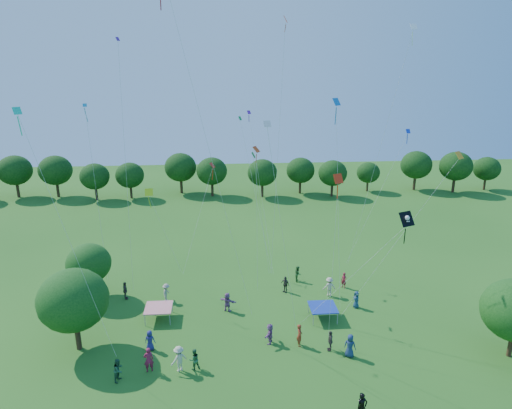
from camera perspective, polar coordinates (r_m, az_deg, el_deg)
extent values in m
cylinder|color=#422B19|center=(37.53, -21.35, -15.21)|extent=(0.39, 0.39, 1.91)
ellipsoid|color=#1B5017|center=(36.04, -21.88, -11.02)|extent=(5.04, 5.04, 4.53)
cylinder|color=#422B19|center=(44.64, -19.86, -9.85)|extent=(0.34, 0.34, 1.66)
ellipsoid|color=#1B5017|center=(43.61, -20.19, -6.91)|extent=(3.93, 3.93, 3.54)
cylinder|color=#422B19|center=(39.08, 29.19, -15.18)|extent=(0.34, 0.34, 1.65)
cylinder|color=#422B19|center=(82.06, -27.61, 1.56)|extent=(0.45, 0.45, 2.17)
ellipsoid|color=#153E11|center=(81.35, -27.92, 3.80)|extent=(5.22, 5.22, 4.70)
cylinder|color=#422B19|center=(79.48, -23.52, 1.64)|extent=(0.44, 0.44, 2.15)
ellipsoid|color=#153E11|center=(78.76, -23.80, 3.94)|extent=(5.17, 5.17, 4.65)
cylinder|color=#422B19|center=(75.49, -19.31, 1.24)|extent=(0.38, 0.38, 1.87)
ellipsoid|color=#153E11|center=(74.81, -19.52, 3.33)|extent=(4.48, 4.48, 4.03)
cylinder|color=#422B19|center=(74.91, -15.34, 1.47)|extent=(0.38, 0.38, 1.84)
ellipsoid|color=#153E11|center=(74.23, -15.50, 3.55)|extent=(4.42, 4.42, 3.98)
cylinder|color=#422B19|center=(76.11, -9.31, 2.22)|extent=(0.44, 0.44, 2.14)
ellipsoid|color=#153E11|center=(75.36, -9.42, 4.61)|extent=(5.14, 5.14, 4.63)
cylinder|color=#422B19|center=(73.77, -5.48, 1.84)|extent=(0.42, 0.42, 2.03)
ellipsoid|color=#153E11|center=(73.03, -5.54, 4.18)|extent=(4.86, 4.86, 4.37)
cylinder|color=#422B19|center=(73.00, 0.79, 1.73)|extent=(0.40, 0.40, 1.96)
ellipsoid|color=#153E11|center=(72.27, 0.80, 4.01)|extent=(4.71, 4.71, 4.24)
cylinder|color=#422B19|center=(75.32, 5.52, 2.12)|extent=(0.39, 0.39, 1.91)
ellipsoid|color=#153E11|center=(74.62, 5.58, 4.28)|extent=(4.59, 4.59, 4.13)
cylinder|color=#422B19|center=(74.26, 9.46, 1.74)|extent=(0.39, 0.39, 1.89)
ellipsoid|color=#153E11|center=(73.56, 9.56, 3.89)|extent=(4.54, 4.54, 4.08)
cylinder|color=#422B19|center=(78.49, 13.74, 2.19)|extent=(0.33, 0.33, 1.58)
ellipsoid|color=#153E11|center=(77.93, 13.86, 3.90)|extent=(3.80, 3.80, 3.42)
cylinder|color=#422B19|center=(81.57, 19.18, 2.48)|extent=(0.44, 0.44, 2.13)
ellipsoid|color=#153E11|center=(80.87, 19.40, 4.70)|extent=(5.12, 5.12, 4.61)
cylinder|color=#422B19|center=(82.37, 23.44, 2.16)|extent=(0.45, 0.45, 2.18)
ellipsoid|color=#153E11|center=(81.66, 23.71, 4.41)|extent=(5.24, 5.24, 4.72)
cylinder|color=#422B19|center=(86.27, 26.66, 2.25)|extent=(0.37, 0.37, 1.81)
ellipsoid|color=#153E11|center=(85.69, 26.90, 4.02)|extent=(4.35, 4.35, 3.91)
cube|color=red|center=(39.46, -12.09, -12.50)|extent=(2.20, 2.20, 0.08)
cylinder|color=#999999|center=(39.00, -13.72, -13.84)|extent=(0.05, 0.05, 1.10)
cylinder|color=#999999|center=(38.73, -10.71, -13.87)|extent=(0.05, 0.05, 1.10)
cylinder|color=#999999|center=(40.71, -13.30, -12.41)|extent=(0.05, 0.05, 1.10)
cylinder|color=#999999|center=(40.45, -10.43, -12.42)|extent=(0.05, 0.05, 1.10)
cube|color=#17329B|center=(39.10, 8.37, -12.57)|extent=(2.20, 2.20, 0.08)
cylinder|color=#999999|center=(38.31, 7.17, -14.06)|extent=(0.05, 0.05, 1.10)
cylinder|color=#999999|center=(38.74, 10.15, -13.83)|extent=(0.05, 0.05, 1.10)
cylinder|color=#999999|center=(40.00, 6.58, -12.59)|extent=(0.05, 0.05, 1.10)
cylinder|color=#999999|center=(40.41, 9.43, -12.40)|extent=(0.05, 0.05, 1.10)
imported|color=black|center=(30.12, 13.11, -23.43)|extent=(0.77, 0.60, 1.82)
imported|color=navy|center=(41.35, 12.41, -11.52)|extent=(0.60, 0.83, 1.52)
imported|color=maroon|center=(35.68, 5.46, -15.93)|extent=(0.44, 0.67, 1.77)
imported|color=#2B6436|center=(33.55, -7.74, -18.62)|extent=(0.87, 0.69, 1.55)
imported|color=#BFBD98|center=(33.44, -9.60, -18.49)|extent=(1.33, 1.17, 1.90)
imported|color=#453B37|center=(43.33, -16.03, -10.31)|extent=(0.76, 1.07, 1.66)
imported|color=#89528D|center=(39.94, -3.60, -12.07)|extent=(1.65, 1.28, 1.69)
imported|color=navy|center=(35.04, 11.67, -16.91)|extent=(0.99, 0.85, 1.77)
imported|color=maroon|center=(44.48, 10.93, -9.29)|extent=(0.65, 0.66, 1.51)
imported|color=#214F31|center=(33.57, -16.81, -19.18)|extent=(0.68, 0.90, 1.63)
imported|color=tan|center=(42.10, -11.14, -10.76)|extent=(0.68, 1.18, 1.69)
imported|color=#3F3B32|center=(42.99, 3.66, -9.92)|extent=(0.94, 0.96, 1.58)
imported|color=#8F5381|center=(46.40, -20.85, -8.78)|extent=(1.78, 0.82, 1.84)
imported|color=navy|center=(35.98, -13.12, -16.21)|extent=(0.83, 0.52, 1.58)
imported|color=maroon|center=(33.81, -13.27, -18.35)|extent=(0.77, 0.58, 1.84)
imported|color=#2A5C27|center=(45.15, 5.25, -8.59)|extent=(0.50, 0.81, 1.55)
imported|color=#BFAD99|center=(42.77, 9.14, -10.10)|extent=(1.19, 0.57, 1.80)
imported|color=#473D39|center=(35.49, 9.26, -16.45)|extent=(0.54, 0.99, 1.60)
imported|color=#8B528C|center=(35.82, 1.74, -15.84)|extent=(1.02, 1.61, 1.62)
cube|color=black|center=(32.19, 18.33, -1.73)|extent=(1.17, 0.92, 0.89)
cube|color=black|center=(32.64, 18.09, -3.78)|extent=(0.16, 0.27, 1.18)
sphere|color=white|center=(32.10, 18.38, -1.59)|extent=(0.32, 0.32, 0.32)
cylinder|color=white|center=(32.19, 18.34, -2.07)|extent=(0.24, 0.46, 0.30)
cylinder|color=white|center=(32.19, 18.34, -2.07)|extent=(0.24, 0.46, 0.30)
cylinder|color=beige|center=(33.97, 11.71, -8.86)|extent=(6.45, 2.49, 8.65)
cylinder|color=beige|center=(31.79, -5.53, 5.52)|extent=(5.65, 1.35, 25.30)
cube|color=red|center=(45.98, -5.48, 4.91)|extent=(0.62, 0.74, 0.50)
cube|color=red|center=(46.24, -5.45, 3.73)|extent=(0.16, 0.26, 1.14)
cylinder|color=beige|center=(44.79, -7.25, -1.87)|extent=(2.99, 5.25, 9.09)
cube|color=#F5370C|center=(40.70, 3.71, 22.10)|extent=(0.38, 0.66, 0.56)
cube|color=#F5370C|center=(40.70, 3.68, 21.11)|extent=(0.14, 0.15, 0.61)
cylinder|color=beige|center=(40.83, 2.73, 6.01)|extent=(1.10, 0.82, 22.31)
cube|color=orange|center=(34.37, 24.08, 5.66)|extent=(0.72, 0.67, 0.48)
cylinder|color=beige|center=(35.34, 17.09, -4.57)|extent=(7.11, 1.64, 12.80)
cube|color=#2E8217|center=(39.39, -0.32, 6.21)|extent=(0.41, 0.60, 0.49)
cylinder|color=beige|center=(41.27, 0.72, -1.75)|extent=(1.55, 0.66, 11.32)
cube|color=blue|center=(44.99, 18.48, 8.69)|extent=(0.48, 0.34, 0.39)
cube|color=blue|center=(45.13, 18.37, 7.76)|extent=(0.15, 0.22, 0.93)
cylinder|color=beige|center=(45.43, 14.77, 0.49)|extent=(5.06, 0.02, 12.91)
cube|color=purple|center=(45.97, -0.89, 11.46)|extent=(0.45, 0.42, 0.33)
cube|color=purple|center=(46.08, -0.89, 10.73)|extent=(0.08, 0.17, 0.69)
cylinder|color=beige|center=(44.16, 0.62, 1.55)|extent=(1.85, 6.58, 14.32)
cube|color=silver|center=(24.75, 1.40, 10.06)|extent=(0.42, 0.31, 0.32)
cylinder|color=beige|center=(29.00, 3.59, -5.42)|extent=(2.79, 4.18, 15.79)
cube|color=#0B80B0|center=(43.68, -20.62, 11.55)|extent=(0.39, 0.31, 0.27)
cube|color=#0B80B0|center=(43.80, -20.49, 10.45)|extent=(0.20, 0.27, 1.25)
cylinder|color=beige|center=(43.59, -19.29, 1.13)|extent=(1.15, 2.68, 15.44)
cube|color=red|center=(28.32, 10.25, 3.20)|extent=(0.69, 0.52, 0.56)
cube|color=red|center=(28.58, 10.14, 1.56)|extent=(0.13, 0.22, 0.92)
cylinder|color=beige|center=(31.33, 9.58, -7.58)|extent=(0.46, 2.01, 12.05)
cube|color=#FF420D|center=(37.54, 0.04, 6.91)|extent=(0.69, 0.76, 0.46)
cube|color=#FF420D|center=(37.73, 0.03, 5.78)|extent=(0.10, 0.18, 0.73)
cylinder|color=beige|center=(38.81, 0.12, -2.38)|extent=(0.07, 0.73, 12.09)
cube|color=#B4D913|center=(42.50, -13.24, 1.51)|extent=(0.76, 0.52, 0.59)
cube|color=#B4D913|center=(42.83, -13.14, 0.20)|extent=(0.21, 0.24, 1.14)
cylinder|color=beige|center=(43.43, -11.22, -3.71)|extent=(2.60, 0.33, 7.61)
cube|color=green|center=(44.86, -2.00, 10.72)|extent=(0.38, 0.45, 0.37)
cylinder|color=beige|center=(43.61, -0.02, 1.03)|extent=(2.63, 5.54, 13.86)
cube|color=blue|center=(34.74, 10.04, 12.53)|extent=(0.71, 0.66, 0.54)
cube|color=blue|center=(34.88, 9.93, 10.83)|extent=(0.10, 0.29, 1.29)
cylinder|color=beige|center=(35.62, 10.24, -1.05)|extent=(0.73, 1.72, 16.11)
cube|color=#641A9E|center=(39.48, -16.90, 19.20)|extent=(0.32, 0.37, 0.29)
cylinder|color=beige|center=(39.54, -15.93, 3.87)|extent=(0.13, 1.74, 20.77)
cube|color=white|center=(40.99, 19.11, 20.29)|extent=(0.57, 0.38, 0.44)
cube|color=white|center=(40.99, 18.95, 19.03)|extent=(0.21, 0.23, 1.12)
cylinder|color=beige|center=(42.45, 14.88, 5.45)|extent=(3.27, 2.94, 21.67)
cube|color=#0ED3A9|center=(30.53, -27.70, 10.34)|extent=(0.49, 0.49, 0.43)
cube|color=#0ED3A9|center=(30.66, -27.43, 8.70)|extent=(0.06, 0.27, 1.18)
cylinder|color=beige|center=(31.19, -22.15, -4.64)|extent=(4.44, 0.87, 16.21)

